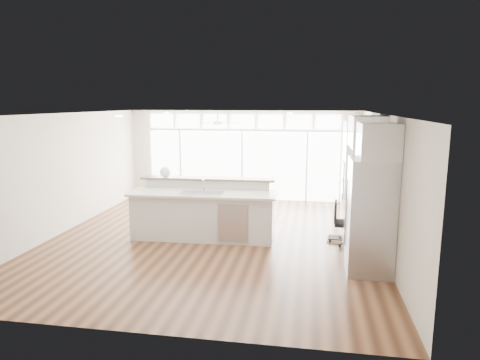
# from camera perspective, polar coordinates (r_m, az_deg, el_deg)

# --- Properties ---
(floor) EXTENTS (7.00, 8.00, 0.02)m
(floor) POSITION_cam_1_polar(r_m,az_deg,el_deg) (9.49, -3.56, -7.79)
(floor) COLOR #432514
(floor) RESTS_ON ground
(ceiling) EXTENTS (7.00, 8.00, 0.02)m
(ceiling) POSITION_cam_1_polar(r_m,az_deg,el_deg) (9.03, -3.75, 8.79)
(ceiling) COLOR white
(ceiling) RESTS_ON wall_back
(wall_back) EXTENTS (7.00, 0.04, 2.70)m
(wall_back) POSITION_cam_1_polar(r_m,az_deg,el_deg) (13.05, 0.36, 3.32)
(wall_back) COLOR beige
(wall_back) RESTS_ON floor
(wall_front) EXTENTS (7.00, 0.04, 2.70)m
(wall_front) POSITION_cam_1_polar(r_m,az_deg,el_deg) (5.45, -13.33, -6.88)
(wall_front) COLOR beige
(wall_front) RESTS_ON floor
(wall_left) EXTENTS (0.04, 8.00, 2.70)m
(wall_left) POSITION_cam_1_polar(r_m,az_deg,el_deg) (10.52, -22.55, 0.84)
(wall_left) COLOR beige
(wall_left) RESTS_ON floor
(wall_right) EXTENTS (0.04, 8.00, 2.70)m
(wall_right) POSITION_cam_1_polar(r_m,az_deg,el_deg) (9.04, 18.49, -0.33)
(wall_right) COLOR beige
(wall_right) RESTS_ON floor
(glass_wall) EXTENTS (5.80, 0.06, 2.08)m
(glass_wall) POSITION_cam_1_polar(r_m,az_deg,el_deg) (13.03, 0.31, 1.98)
(glass_wall) COLOR white
(glass_wall) RESTS_ON wall_back
(transom_row) EXTENTS (5.90, 0.06, 0.40)m
(transom_row) POSITION_cam_1_polar(r_m,az_deg,el_deg) (12.91, 0.32, 7.83)
(transom_row) COLOR white
(transom_row) RESTS_ON wall_back
(desk_window) EXTENTS (0.04, 0.85, 0.85)m
(desk_window) POSITION_cam_1_polar(r_m,az_deg,el_deg) (9.30, 18.04, 1.22)
(desk_window) COLOR white
(desk_window) RESTS_ON wall_right
(ceiling_fan) EXTENTS (1.16, 1.16, 0.32)m
(ceiling_fan) POSITION_cam_1_polar(r_m,az_deg,el_deg) (11.88, -2.98, 8.09)
(ceiling_fan) COLOR white
(ceiling_fan) RESTS_ON ceiling
(recessed_lights) EXTENTS (3.40, 3.00, 0.02)m
(recessed_lights) POSITION_cam_1_polar(r_m,az_deg,el_deg) (9.23, -3.46, 8.70)
(recessed_lights) COLOR beige
(recessed_lights) RESTS_ON ceiling
(oven_cabinet) EXTENTS (0.64, 1.20, 2.50)m
(oven_cabinet) POSITION_cam_1_polar(r_m,az_deg,el_deg) (10.78, 15.29, 0.93)
(oven_cabinet) COLOR silver
(oven_cabinet) RESTS_ON floor
(desk_nook) EXTENTS (0.72, 1.30, 0.76)m
(desk_nook) POSITION_cam_1_polar(r_m,az_deg,el_deg) (9.50, 15.67, -5.70)
(desk_nook) COLOR silver
(desk_nook) RESTS_ON floor
(upper_cabinets) EXTENTS (0.64, 1.30, 0.64)m
(upper_cabinets) POSITION_cam_1_polar(r_m,az_deg,el_deg) (9.17, 16.52, 6.22)
(upper_cabinets) COLOR silver
(upper_cabinets) RESTS_ON wall_right
(refrigerator) EXTENTS (0.76, 0.90, 2.00)m
(refrigerator) POSITION_cam_1_polar(r_m,az_deg,el_deg) (7.75, 17.00, -4.61)
(refrigerator) COLOR #AAAAAE
(refrigerator) RESTS_ON floor
(fridge_cabinet) EXTENTS (0.64, 0.90, 0.60)m
(fridge_cabinet) POSITION_cam_1_polar(r_m,az_deg,el_deg) (7.54, 17.97, 4.98)
(fridge_cabinet) COLOR silver
(fridge_cabinet) RESTS_ON wall_right
(framed_photos) EXTENTS (0.06, 0.22, 0.80)m
(framed_photos) POSITION_cam_1_polar(r_m,az_deg,el_deg) (9.92, 17.48, 0.92)
(framed_photos) COLOR black
(framed_photos) RESTS_ON wall_right
(kitchen_island) EXTENTS (3.21, 1.30, 1.26)m
(kitchen_island) POSITION_cam_1_polar(r_m,az_deg,el_deg) (9.33, -4.95, -4.03)
(kitchen_island) COLOR silver
(kitchen_island) RESTS_ON floor
(rug) EXTENTS (0.93, 0.71, 0.01)m
(rug) POSITION_cam_1_polar(r_m,az_deg,el_deg) (9.57, 14.22, -7.84)
(rug) COLOR #311B0F
(rug) RESTS_ON floor
(office_chair) EXTENTS (0.49, 0.46, 0.89)m
(office_chair) POSITION_cam_1_polar(r_m,az_deg,el_deg) (9.26, 13.87, -5.60)
(office_chair) COLOR black
(office_chair) RESTS_ON floor
(fishbowl) EXTENTS (0.27, 0.27, 0.24)m
(fishbowl) POSITION_cam_1_polar(r_m,az_deg,el_deg) (9.80, -9.94, 1.04)
(fishbowl) COLOR white
(fishbowl) RESTS_ON kitchen_island
(monitor) EXTENTS (0.09, 0.45, 0.37)m
(monitor) POSITION_cam_1_polar(r_m,az_deg,el_deg) (9.35, 15.35, -2.36)
(monitor) COLOR black
(monitor) RESTS_ON desk_nook
(keyboard) EXTENTS (0.16, 0.35, 0.02)m
(keyboard) POSITION_cam_1_polar(r_m,az_deg,el_deg) (9.38, 14.27, -3.38)
(keyboard) COLOR white
(keyboard) RESTS_ON desk_nook
(potted_plant) EXTENTS (0.28, 0.31, 0.21)m
(potted_plant) POSITION_cam_1_polar(r_m,az_deg,el_deg) (10.65, 15.64, 8.16)
(potted_plant) COLOR #2E5F28
(potted_plant) RESTS_ON oven_cabinet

